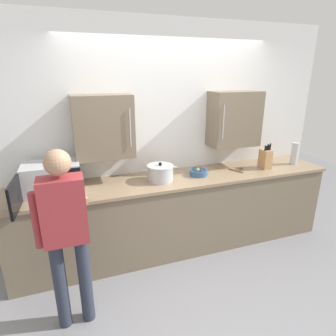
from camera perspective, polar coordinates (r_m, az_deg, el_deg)
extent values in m
plane|color=gray|center=(3.19, 8.05, -23.18)|extent=(9.70, 9.70, 0.00)
cube|color=white|center=(3.59, -0.03, 6.42)|extent=(4.22, 0.10, 2.71)
cube|color=#756651|center=(3.17, -12.87, 8.06)|extent=(0.63, 0.32, 0.68)
cylinder|color=#B7BABF|center=(3.04, -7.61, 7.92)|extent=(0.01, 0.01, 0.41)
cube|color=#756651|center=(3.72, 13.16, 9.57)|extent=(0.63, 0.32, 0.68)
cylinder|color=#B7BABF|center=(3.44, 11.07, 9.00)|extent=(0.01, 0.01, 0.41)
cube|color=#756651|center=(3.57, 2.03, -9.20)|extent=(3.81, 0.63, 0.90)
cube|color=#937A5B|center=(3.38, 2.12, -2.16)|extent=(3.85, 0.67, 0.03)
cube|color=black|center=(3.55, 3.79, -17.11)|extent=(3.81, 0.04, 0.09)
cube|color=#B7BABF|center=(3.16, -22.29, -1.80)|extent=(0.56, 0.38, 0.31)
cube|color=beige|center=(3.15, -23.71, -2.01)|extent=(0.36, 0.32, 0.25)
cube|color=black|center=(2.97, -18.55, -2.65)|extent=(0.16, 0.01, 0.28)
cube|color=black|center=(2.83, -28.41, -5.04)|extent=(0.05, 0.40, 0.28)
cylinder|color=#B7BABF|center=(3.24, -1.56, -1.14)|extent=(0.30, 0.30, 0.17)
cylinder|color=#B7BABF|center=(3.21, -1.58, 0.41)|extent=(0.30, 0.30, 0.02)
cylinder|color=black|center=(3.21, -1.58, 0.80)|extent=(0.04, 0.04, 0.03)
cylinder|color=#B7BABF|center=(3.18, -4.54, -0.49)|extent=(0.05, 0.02, 0.02)
cylinder|color=#B7BABF|center=(3.28, 1.31, 0.17)|extent=(0.05, 0.02, 0.02)
cube|color=tan|center=(3.87, 18.96, 1.72)|extent=(0.11, 0.15, 0.24)
cylinder|color=black|center=(3.79, 18.95, 3.82)|extent=(0.02, 0.02, 0.07)
cylinder|color=black|center=(3.80, 19.17, 3.78)|extent=(0.02, 0.02, 0.06)
cylinder|color=black|center=(3.81, 19.42, 3.95)|extent=(0.02, 0.02, 0.08)
cylinder|color=black|center=(3.82, 19.64, 3.91)|extent=(0.02, 0.02, 0.07)
cylinder|color=black|center=(3.83, 19.87, 4.05)|extent=(0.02, 0.02, 0.09)
cylinder|color=#B7BABF|center=(4.18, 24.01, 2.49)|extent=(0.09, 0.09, 0.27)
cylinder|color=#B7BABF|center=(4.15, 24.28, 4.45)|extent=(0.09, 0.09, 0.03)
cylinder|color=brown|center=(3.68, 13.46, -0.48)|extent=(0.11, 0.19, 0.01)
ellipsoid|color=brown|center=(3.79, 14.49, 0.02)|extent=(0.08, 0.07, 0.02)
cylinder|color=#335684|center=(3.45, 6.17, -0.90)|extent=(0.22, 0.22, 0.07)
cylinder|color=#192B42|center=(3.44, 6.18, -0.66)|extent=(0.18, 0.18, 0.05)
sphere|color=orange|center=(3.45, 6.00, -0.33)|extent=(0.05, 0.05, 0.05)
sphere|color=#511E5B|center=(3.39, 6.72, -0.69)|extent=(0.04, 0.04, 0.04)
sphere|color=#5B9333|center=(3.44, 5.95, -0.39)|extent=(0.05, 0.05, 0.05)
sphere|color=#5B9333|center=(3.42, 5.95, -0.48)|extent=(0.05, 0.05, 0.05)
cylinder|color=#282D3D|center=(2.74, -20.77, -21.20)|extent=(0.11, 0.11, 0.83)
cylinder|color=#282D3D|center=(2.73, -16.31, -20.78)|extent=(0.11, 0.11, 0.83)
cube|color=maroon|center=(2.37, -20.25, -8.02)|extent=(0.34, 0.20, 0.54)
sphere|color=tan|center=(2.23, -21.36, 1.03)|extent=(0.20, 0.20, 0.20)
cylinder|color=tan|center=(2.55, -19.46, -2.88)|extent=(0.31, 0.55, 0.23)
cylinder|color=maroon|center=(2.41, -24.92, -9.54)|extent=(0.07, 0.07, 0.46)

